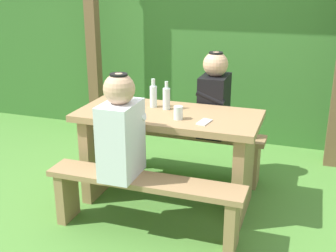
% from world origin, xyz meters
% --- Properties ---
extents(ground_plane, '(12.00, 12.00, 0.00)m').
position_xyz_m(ground_plane, '(0.00, 0.00, 0.00)').
color(ground_plane, '#4E8535').
extents(hedge_backdrop, '(6.40, 0.77, 1.71)m').
position_xyz_m(hedge_backdrop, '(0.00, 1.93, 0.86)').
color(hedge_backdrop, '#386C2B').
rests_on(hedge_backdrop, ground_plane).
extents(pergola_post_left, '(0.12, 0.12, 2.23)m').
position_xyz_m(pergola_post_left, '(-1.26, 1.19, 1.12)').
color(pergola_post_left, brown).
rests_on(pergola_post_left, ground_plane).
extents(picnic_table, '(1.40, 0.64, 0.75)m').
position_xyz_m(picnic_table, '(0.00, 0.00, 0.51)').
color(picnic_table, '#9E7A51').
rests_on(picnic_table, ground_plane).
extents(bench_near, '(1.40, 0.24, 0.43)m').
position_xyz_m(bench_near, '(0.00, -0.51, 0.31)').
color(bench_near, '#9E7A51').
rests_on(bench_near, ground_plane).
extents(bench_far, '(1.40, 0.24, 0.43)m').
position_xyz_m(bench_far, '(0.00, 0.51, 0.31)').
color(bench_far, '#9E7A51').
rests_on(bench_far, ground_plane).
extents(person_white_shirt, '(0.25, 0.35, 0.72)m').
position_xyz_m(person_white_shirt, '(-0.16, -0.50, 0.76)').
color(person_white_shirt, silver).
rests_on(person_white_shirt, bench_near).
extents(person_black_coat, '(0.25, 0.35, 0.72)m').
position_xyz_m(person_black_coat, '(0.24, 0.50, 0.76)').
color(person_black_coat, black).
rests_on(person_black_coat, bench_far).
extents(drinking_glass, '(0.07, 0.07, 0.10)m').
position_xyz_m(drinking_glass, '(0.12, -0.13, 0.80)').
color(drinking_glass, silver).
rests_on(drinking_glass, picnic_table).
extents(bottle_left, '(0.06, 0.06, 0.22)m').
position_xyz_m(bottle_left, '(-0.04, 0.08, 0.84)').
color(bottle_left, silver).
rests_on(bottle_left, picnic_table).
extents(bottle_right, '(0.06, 0.06, 0.23)m').
position_xyz_m(bottle_right, '(-0.16, 0.11, 0.85)').
color(bottle_right, silver).
rests_on(bottle_right, picnic_table).
extents(cell_phone, '(0.09, 0.15, 0.01)m').
position_xyz_m(cell_phone, '(0.32, -0.14, 0.76)').
color(cell_phone, silver).
rests_on(cell_phone, picnic_table).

